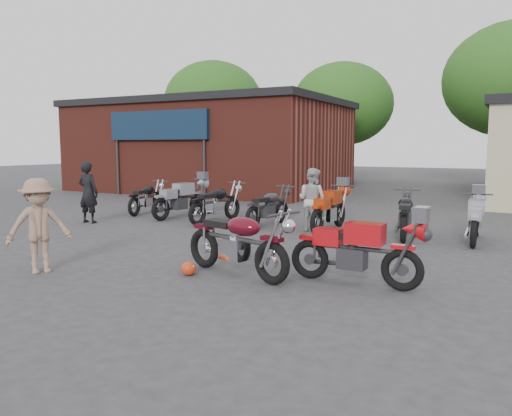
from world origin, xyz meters
The scene contains 17 objects.
ground centered at (0.00, 0.00, 0.00)m, with size 90.00×90.00×0.00m, color #313133.
brick_building centered at (-9.00, 14.00, 2.00)m, with size 12.00×8.00×4.00m, color maroon.
tree_0 centered at (-14.00, 22.00, 4.10)m, with size 6.56×6.56×8.20m, color #224612, non-canonical shape.
tree_1 centered at (-5.00, 22.00, 3.70)m, with size 5.92×5.92×7.40m, color #224612, non-canonical shape.
vintage_motorcycle centered at (0.44, 0.17, 0.64)m, with size 2.21×0.73×1.28m, color #4D0916, non-canonical shape.
sportbike centered at (2.33, 0.57, 0.59)m, with size 2.03×0.67×1.18m, color red, non-canonical shape.
helmet centered at (-0.30, -0.18, 0.12)m, with size 0.25×0.25×0.23m, color #BD3414.
person_dark centered at (-6.12, 3.22, 0.86)m, with size 0.63×0.41×1.71m, color black.
person_light centered at (-0.11, 4.87, 0.79)m, with size 0.77×0.60×1.59m, color #AFAFAB.
person_tan centered at (-2.64, -1.19, 0.80)m, with size 1.04×0.60×1.61m, color #91715A.
row_bike_0 centered at (-5.96, 5.49, 0.55)m, with size 1.90×0.63×1.10m, color black, non-canonical shape.
row_bike_1 centered at (-4.45, 5.25, 0.62)m, with size 2.14×0.70×1.24m, color gray, non-canonical shape.
row_bike_2 centered at (-3.02, 4.98, 0.60)m, with size 2.06×0.68×1.19m, color black, non-canonical shape.
row_bike_3 centered at (-1.42, 5.07, 0.57)m, with size 1.96×0.65×1.14m, color #272629, non-canonical shape.
row_bike_4 centered at (0.27, 5.13, 0.61)m, with size 2.09×0.69×1.21m, color #B0320E, non-canonical shape.
row_bike_5 centered at (2.15, 5.09, 0.59)m, with size 2.04×0.67×1.19m, color black, non-canonical shape.
row_bike_6 centered at (3.67, 5.17, 0.57)m, with size 1.96×0.65×1.13m, color #9898A6, non-canonical shape.
Camera 1 is at (4.47, -6.80, 2.14)m, focal length 35.00 mm.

